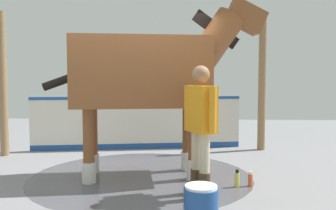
% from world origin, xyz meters
% --- Properties ---
extents(ground_plane, '(16.00, 16.00, 0.02)m').
position_xyz_m(ground_plane, '(0.00, 0.00, -0.01)').
color(ground_plane, gray).
extents(wet_patch, '(3.40, 3.40, 0.00)m').
position_xyz_m(wet_patch, '(-0.00, 0.19, 0.00)').
color(wet_patch, '#4C4C54').
rests_on(wet_patch, ground).
extents(barrier_wall, '(0.78, 4.43, 1.13)m').
position_xyz_m(barrier_wall, '(-2.19, -0.16, 0.52)').
color(barrier_wall, silver).
rests_on(barrier_wall, ground).
extents(roof_post_near, '(0.16, 0.16, 2.80)m').
position_xyz_m(roof_post_near, '(-2.22, 2.48, 1.40)').
color(roof_post_near, olive).
rests_on(roof_post_near, ground).
extents(roof_post_far, '(0.16, 0.16, 2.80)m').
position_xyz_m(roof_post_far, '(-1.40, -2.68, 1.40)').
color(roof_post_far, olive).
rests_on(roof_post_far, ground).
extents(horse, '(1.33, 3.39, 2.74)m').
position_xyz_m(horse, '(-0.02, 0.30, 1.58)').
color(horse, brown).
rests_on(horse, ground).
extents(handler, '(0.61, 0.41, 1.66)m').
position_xyz_m(handler, '(0.91, 1.05, 0.96)').
color(handler, '#47331E').
rests_on(handler, ground).
extents(wash_bucket, '(0.37, 0.37, 0.36)m').
position_xyz_m(wash_bucket, '(1.66, 1.02, 0.18)').
color(wash_bucket, '#1E478C').
rests_on(wash_bucket, ground).
extents(bottle_shampoo, '(0.07, 0.07, 0.25)m').
position_xyz_m(bottle_shampoo, '(0.51, 1.58, 0.11)').
color(bottle_shampoo, '#D8CC4C').
rests_on(bottle_shampoo, ground).
extents(bottle_spray, '(0.07, 0.07, 0.21)m').
position_xyz_m(bottle_spray, '(0.46, 1.77, 0.10)').
color(bottle_spray, '#CC5933').
rests_on(bottle_spray, ground).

